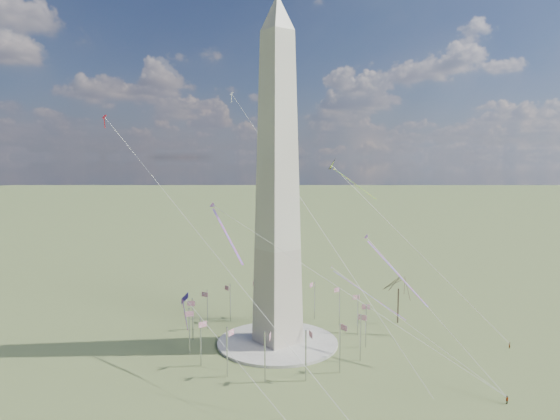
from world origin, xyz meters
TOP-DOWN VIEW (x-y plane):
  - ground at (0.00, 0.00)m, footprint 2000.00×2000.00m
  - plaza at (0.00, 0.00)m, footprint 36.00×36.00m
  - washington_monument at (0.00, 0.00)m, footprint 15.56×15.56m
  - flagpole_ring at (-0.00, -0.00)m, footprint 54.40×54.40m
  - tree_near at (43.42, -10.27)m, footprint 10.07×10.07m
  - person_east at (50.58, -45.05)m, footprint 0.73×0.52m
  - person_centre at (18.03, -61.07)m, footprint 1.12×0.50m
  - kite_delta_black at (31.76, 8.74)m, footprint 13.36×16.22m
  - kite_diamond_purple at (-29.13, 2.40)m, footprint 2.76×3.67m
  - kite_streamer_left at (22.44, -21.67)m, footprint 3.36×24.28m
  - kite_streamer_mid at (-17.93, 1.38)m, footprint 4.67×20.79m
  - kite_streamer_right at (26.50, -6.81)m, footprint 15.57×20.25m
  - kite_small_red at (-36.28, 37.72)m, footprint 1.21×1.90m
  - kite_small_white at (12.31, 42.93)m, footprint 1.20×1.81m

SIDE VIEW (x-z plane):
  - ground at x=0.00m, z-range 0.00..0.00m
  - plaza at x=0.00m, z-range 0.00..0.80m
  - person_centre at x=18.03m, z-range 0.00..1.88m
  - person_east at x=50.58m, z-range 0.00..1.91m
  - flagpole_ring at x=0.00m, z-range 0.77..13.77m
  - tree_near at x=43.42m, z-range 3.76..21.38m
  - kite_streamer_right at x=26.50m, z-range 6.54..23.16m
  - kite_diamond_purple at x=-29.13m, z-range 12.23..22.94m
  - kite_streamer_left at x=22.44m, z-range 17.93..34.60m
  - kite_streamer_mid at x=-17.93m, z-range 29.88..44.22m
  - washington_monument at x=0.00m, z-range -2.05..97.95m
  - kite_delta_black at x=31.76m, z-range 44.77..58.97m
  - kite_small_red at x=-36.28m, z-range 65.06..69.26m
  - kite_small_white at x=12.31m, z-range 76.31..80.22m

